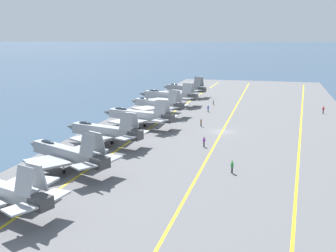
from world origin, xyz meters
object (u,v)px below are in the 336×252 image
Objects in this scene: crew_blue_vest at (208,108)px; crew_green_vest at (232,166)px; parked_jet_sixth at (168,95)px; parked_jet_second at (66,153)px; crew_white_vest at (213,101)px; parked_jet_third at (103,131)px; parked_jet_fourth at (138,115)px; parked_jet_seventh at (184,88)px; crew_brown_vest at (201,122)px; crew_purple_vest at (204,141)px; parked_jet_fifth at (157,104)px; crew_red_vest at (323,110)px.

crew_green_vest is (-45.77, -10.52, 0.06)m from crew_blue_vest.
parked_jet_second is at bearing 179.86° from parked_jet_sixth.
crew_green_vest is 57.97m from crew_white_vest.
parked_jet_fourth is (14.91, -1.38, -0.00)m from parked_jet_third.
crew_brown_vest is (-41.28, -12.41, -1.61)m from parked_jet_seventh.
parked_jet_third is 9.46× the size of crew_brown_vest.
parked_jet_fourth is 9.97× the size of crew_brown_vest.
crew_purple_vest is 1.00× the size of crew_green_vest.
crew_purple_vest is (-57.22, -15.68, -1.55)m from parked_jet_seventh.
parked_jet_seventh is at bearing 24.86° from crew_blue_vest.
parked_jet_seventh is at bearing -0.89° from parked_jet_second.
parked_jet_seventh reaches higher than parked_jet_second.
crew_brown_vest is (33.42, -13.57, -1.65)m from parked_jet_second.
parked_jet_fifth reaches higher than crew_brown_vest.
parked_jet_seventh is (16.54, -1.02, -0.05)m from parked_jet_sixth.
crew_purple_vest is at bearing -172.34° from crew_blue_vest.
parked_jet_third is at bearing 165.34° from crew_white_vest.
parked_jet_third is 0.95× the size of parked_jet_fourth.
parked_jet_fifth is 13.45m from crew_blue_vest.
crew_blue_vest is 0.94× the size of crew_green_vest.
crew_blue_vest is at bearing 99.26° from crew_red_vest.
crew_white_vest is at bearing -30.71° from parked_jet_fifth.
parked_jet_fifth reaches higher than crew_green_vest.
parked_jet_third is 60.60m from parked_jet_seventh.
crew_green_vest is (4.66, -22.93, -1.59)m from parked_jet_second.
crew_brown_vest is 16.27m from crew_purple_vest.
parked_jet_seventh is 8.69× the size of crew_white_vest.
crew_purple_vest is (3.36, -17.14, -1.59)m from parked_jet_third.
crew_brown_vest is 0.96× the size of crew_white_vest.
crew_brown_vest is 0.93× the size of crew_red_vest.
parked_jet_seventh reaches higher than crew_purple_vest.
crew_white_vest is at bearing -11.14° from parked_jet_second.
parked_jet_second is 1.00× the size of parked_jet_fourth.
parked_jet_sixth is at bearing 106.10° from crew_white_vest.
parked_jet_third is 8.90× the size of crew_green_vest.
parked_jet_fifth is 14.99m from parked_jet_sixth.
parked_jet_fourth reaches higher than crew_red_vest.
parked_jet_fourth is 9.38× the size of crew_green_vest.
parked_jet_seventh is 8.55× the size of crew_purple_vest.
parked_jet_fourth reaches higher than crew_brown_vest.
crew_green_vest is (-12.82, -6.09, 0.00)m from crew_purple_vest.
parked_jet_second reaches higher than crew_blue_vest.
crew_purple_vest is at bearing -126.22° from parked_jet_fourth.
parked_jet_fourth is at bearing 152.11° from crew_blue_vest.
crew_white_vest reaches higher than crew_blue_vest.
parked_jet_second is 51.96m from crew_blue_vest.
crew_brown_vest is (-9.79, -12.37, -1.76)m from parked_jet_fifth.
parked_jet_fifth is 0.89× the size of parked_jet_sixth.
crew_red_vest is at bearing -117.03° from parked_jet_seventh.
parked_jet_second is 10.02× the size of crew_blue_vest.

